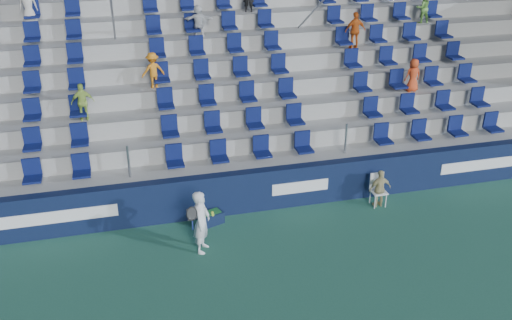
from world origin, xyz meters
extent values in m
plane|color=#2A634D|center=(0.00, 0.00, 0.00)|extent=(70.00, 70.00, 0.00)
cube|color=#0F1939|center=(0.00, 3.15, 0.60)|extent=(24.00, 0.30, 1.20)
cube|color=white|center=(-5.00, 2.99, 0.62)|extent=(3.20, 0.02, 0.34)
cube|color=white|center=(1.50, 2.99, 0.62)|extent=(1.60, 0.02, 0.34)
cube|color=white|center=(7.00, 2.99, 0.62)|extent=(2.40, 0.02, 0.34)
cube|color=#9B9B96|center=(0.00, 3.72, 0.60)|extent=(24.00, 0.85, 1.20)
cube|color=#9B9B96|center=(0.00, 4.57, 0.85)|extent=(24.00, 0.85, 1.70)
cube|color=#9B9B96|center=(0.00, 5.42, 1.10)|extent=(24.00, 0.85, 2.20)
cube|color=#9B9B96|center=(0.00, 6.28, 1.35)|extent=(24.00, 0.85, 2.70)
cube|color=#9B9B96|center=(0.00, 7.12, 1.60)|extent=(24.00, 0.85, 3.20)
cube|color=#9B9B96|center=(0.00, 7.97, 1.85)|extent=(24.00, 0.85, 3.70)
cube|color=#9B9B96|center=(0.00, 8.82, 2.10)|extent=(24.00, 0.85, 4.20)
cube|color=#9B9B96|center=(0.00, 9.68, 2.35)|extent=(24.00, 0.85, 4.70)
cube|color=#9B9B96|center=(0.00, 10.52, 2.60)|extent=(24.00, 0.85, 5.20)
cube|color=#9B9B96|center=(0.00, 11.20, 3.10)|extent=(24.00, 0.50, 6.20)
cube|color=#0C154A|center=(0.00, 3.72, 1.55)|extent=(16.05, 0.50, 0.70)
cube|color=#0C154A|center=(0.00, 4.57, 2.05)|extent=(16.05, 0.50, 0.70)
cube|color=#0C154A|center=(0.00, 5.42, 2.55)|extent=(16.05, 0.50, 0.70)
cube|color=#0C154A|center=(0.00, 6.28, 3.05)|extent=(16.05, 0.50, 0.70)
cube|color=#0C154A|center=(0.00, 7.12, 3.55)|extent=(16.05, 0.50, 0.70)
cube|color=#0C154A|center=(0.00, 7.97, 4.05)|extent=(16.05, 0.50, 0.70)
cube|color=#0C154A|center=(0.00, 8.82, 4.55)|extent=(16.05, 0.50, 0.70)
cylinder|color=gray|center=(-3.00, 7.12, 4.35)|extent=(0.06, 7.68, 4.55)
cylinder|color=gray|center=(3.00, 7.12, 4.35)|extent=(0.06, 7.68, 4.55)
imported|color=orange|center=(-2.04, 6.23, 3.22)|extent=(0.74, 0.52, 1.04)
imported|color=beige|center=(-5.47, 8.77, 4.75)|extent=(0.58, 0.42, 1.10)
imported|color=red|center=(5.87, 5.38, 2.72)|extent=(0.53, 0.37, 1.04)
imported|color=silver|center=(-0.40, 7.92, 4.20)|extent=(0.95, 0.41, 1.00)
imported|color=#A8CA50|center=(-4.04, 5.38, 2.73)|extent=(0.64, 0.32, 1.06)
imported|color=#CF5818|center=(4.56, 7.08, 3.79)|extent=(0.70, 0.29, 1.19)
imported|color=#6BAD45|center=(7.39, 7.92, 4.21)|extent=(0.53, 0.43, 1.02)
imported|color=white|center=(-1.45, 1.60, 0.82)|extent=(0.60, 0.71, 1.64)
cylinder|color=navy|center=(-1.70, 1.35, 0.93)|extent=(0.03, 0.03, 0.28)
torus|color=black|center=(-1.70, 1.35, 1.23)|extent=(0.30, 0.17, 0.28)
plane|color=#262626|center=(-1.70, 1.35, 1.23)|extent=(0.30, 0.16, 0.29)
sphere|color=#C7E034|center=(-1.20, 1.40, 1.09)|extent=(0.07, 0.07, 0.07)
sphere|color=#C7E034|center=(-1.20, 1.46, 1.12)|extent=(0.07, 0.07, 0.07)
cube|color=white|center=(3.64, 2.55, 0.42)|extent=(0.41, 0.41, 0.04)
cube|color=white|center=(3.64, 2.74, 0.68)|extent=(0.41, 0.04, 0.50)
cylinder|color=white|center=(3.48, 2.39, 0.20)|extent=(0.03, 0.03, 0.41)
cylinder|color=white|center=(3.81, 2.39, 0.20)|extent=(0.03, 0.03, 0.41)
cylinder|color=white|center=(3.48, 2.71, 0.20)|extent=(0.03, 0.03, 0.41)
cylinder|color=white|center=(3.81, 2.71, 0.20)|extent=(0.03, 0.03, 0.41)
imported|color=tan|center=(3.64, 2.50, 0.55)|extent=(0.66, 0.31, 1.11)
cube|color=#0E1833|center=(-1.03, 2.75, 0.16)|extent=(0.69, 0.56, 0.32)
cube|color=#1E662D|center=(-1.03, 2.75, 0.24)|extent=(0.55, 0.42, 0.19)
camera|label=1|loc=(-2.96, -9.97, 8.26)|focal=40.00mm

